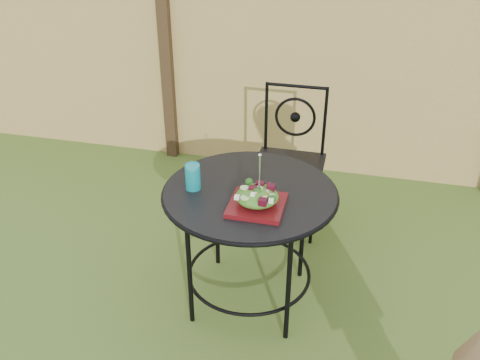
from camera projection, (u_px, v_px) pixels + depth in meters
The scene contains 7 objects.
fence at pixel (331, 58), 4.01m from camera, with size 8.00×0.12×1.90m.
patio_table at pixel (250, 213), 2.84m from camera, with size 0.92×0.92×0.72m.
patio_chair at pixel (290, 156), 3.59m from camera, with size 0.46×0.46×0.95m.
salad_plate at pixel (257, 205), 2.63m from camera, with size 0.27×0.27×0.02m, color #470A10.
salad at pixel (257, 196), 2.60m from camera, with size 0.21×0.21×0.08m, color #235614.
fork at pixel (260, 173), 2.53m from camera, with size 0.01×0.01×0.18m, color silver.
drinking_glass at pixel (193, 177), 2.75m from camera, with size 0.08×0.08×0.14m, color #0C8D96.
Camera 1 is at (0.27, -1.79, 2.15)m, focal length 40.00 mm.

